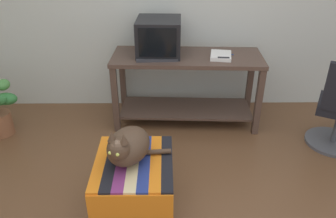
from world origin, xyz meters
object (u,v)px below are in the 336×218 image
object	(u,v)px
tv_monitor	(159,37)
ottoman_with_blanket	(135,186)
keyboard	(157,58)
book	(221,56)
desk	(187,77)
stapler	(223,59)
cat	(128,146)

from	to	relation	value
tv_monitor	ottoman_with_blanket	distance (m)	1.56
keyboard	book	size ratio (longest dim) A/B	1.56
keyboard	desk	bearing A→B (deg)	18.59
book	tv_monitor	bearing A→B (deg)	178.81
book	stapler	size ratio (longest dim) A/B	2.33
keyboard	cat	size ratio (longest dim) A/B	0.81
desk	stapler	xyz separation A→B (m)	(0.34, -0.17, 0.26)
tv_monitor	desk	bearing A→B (deg)	-8.77
desk	ottoman_with_blanket	size ratio (longest dim) A/B	2.36
tv_monitor	ottoman_with_blanket	xyz separation A→B (m)	(-0.17, -1.38, -0.70)
keyboard	ottoman_with_blanket	distance (m)	1.33
keyboard	cat	bearing A→B (deg)	-100.80
stapler	book	bearing A→B (deg)	10.34
desk	cat	distance (m)	1.40
keyboard	stapler	bearing A→B (deg)	-6.82
desk	ottoman_with_blanket	bearing A→B (deg)	-106.10
tv_monitor	keyboard	xyz separation A→B (m)	(-0.02, -0.17, -0.16)
desk	tv_monitor	size ratio (longest dim) A/B	3.25
desk	tv_monitor	world-z (taller)	tv_monitor
stapler	desk	bearing A→B (deg)	69.90
ottoman_with_blanket	desk	bearing A→B (deg)	71.24
desk	stapler	bearing A→B (deg)	-23.52
desk	book	distance (m)	0.42
desk	keyboard	world-z (taller)	keyboard
desk	cat	bearing A→B (deg)	-107.52
tv_monitor	keyboard	size ratio (longest dim) A/B	1.18
book	ottoman_with_blanket	bearing A→B (deg)	-112.17
desk	tv_monitor	distance (m)	0.50
cat	book	bearing A→B (deg)	77.22
book	stapler	xyz separation A→B (m)	(0.01, -0.11, 0.00)
book	cat	size ratio (longest dim) A/B	0.52
tv_monitor	stapler	xyz separation A→B (m)	(0.62, -0.22, -0.15)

